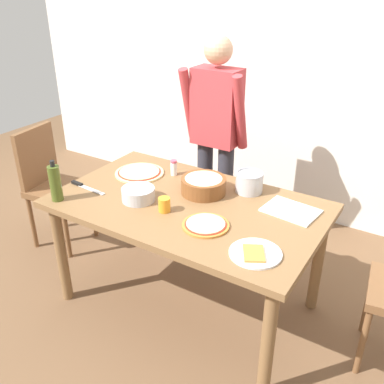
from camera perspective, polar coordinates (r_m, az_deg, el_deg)
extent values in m
plane|color=brown|center=(3.01, -0.52, -14.24)|extent=(8.00, 8.00, 0.00)
cube|color=silver|center=(3.77, 13.09, 15.93)|extent=(5.60, 0.10, 2.60)
cube|color=brown|center=(2.58, -0.59, -1.81)|extent=(1.60, 0.96, 0.04)
cylinder|color=brown|center=(2.95, -16.92, -7.82)|extent=(0.07, 0.07, 0.72)
cylinder|color=brown|center=(2.27, 9.99, -19.24)|extent=(0.07, 0.07, 0.72)
cylinder|color=brown|center=(3.42, -7.14, -1.53)|extent=(0.07, 0.07, 0.72)
cylinder|color=brown|center=(2.86, 16.34, -8.82)|extent=(0.07, 0.07, 0.72)
cylinder|color=#2D2D38|center=(3.45, 1.70, 0.16)|extent=(0.12, 0.12, 0.85)
cylinder|color=#2D2D38|center=(3.38, 4.33, -0.57)|extent=(0.12, 0.12, 0.85)
cube|color=#B7383D|center=(3.15, 3.31, 11.17)|extent=(0.34, 0.20, 0.55)
cylinder|color=#B7383D|center=(3.22, -0.47, 11.53)|extent=(0.07, 0.21, 0.55)
cylinder|color=#B7383D|center=(3.02, 6.38, 10.32)|extent=(0.07, 0.21, 0.55)
sphere|color=tan|center=(3.07, 3.51, 18.28)|extent=(0.20, 0.20, 0.20)
cube|color=brown|center=(3.52, -17.17, 0.32)|extent=(0.45, 0.45, 0.05)
cube|color=brown|center=(3.54, -19.93, 4.49)|extent=(0.09, 0.38, 0.45)
cylinder|color=brown|center=(3.42, -16.27, -5.12)|extent=(0.04, 0.04, 0.45)
cylinder|color=brown|center=(3.64, -12.90, -2.60)|extent=(0.04, 0.04, 0.45)
cylinder|color=brown|center=(3.64, -20.39, -3.80)|extent=(0.04, 0.04, 0.45)
cylinder|color=brown|center=(3.84, -16.97, -1.49)|extent=(0.04, 0.04, 0.45)
cylinder|color=brown|center=(2.86, 22.28, -13.36)|extent=(0.04, 0.04, 0.45)
cylinder|color=brown|center=(2.60, 21.66, -17.95)|extent=(0.04, 0.04, 0.45)
cylinder|color=beige|center=(2.96, -6.97, 2.51)|extent=(0.33, 0.33, 0.01)
cylinder|color=#B22D1E|center=(2.96, -6.98, 2.65)|extent=(0.29, 0.29, 0.00)
cylinder|color=beige|center=(2.96, -6.99, 2.72)|extent=(0.27, 0.27, 0.00)
cylinder|color=#C67A33|center=(2.34, 1.82, -4.42)|extent=(0.26, 0.26, 0.01)
cylinder|color=#B22D1E|center=(2.33, 1.82, -4.25)|extent=(0.23, 0.23, 0.00)
cylinder|color=beige|center=(2.33, 1.82, -4.17)|extent=(0.21, 0.21, 0.00)
cylinder|color=white|center=(2.14, 8.39, -8.04)|extent=(0.26, 0.26, 0.01)
cube|color=#CC8438|center=(2.12, 8.19, -8.04)|extent=(0.16, 0.17, 0.01)
cylinder|color=brown|center=(2.67, 1.54, 0.86)|extent=(0.28, 0.28, 0.10)
ellipsoid|color=beige|center=(2.65, 1.55, 1.64)|extent=(0.25, 0.25, 0.05)
cylinder|color=#B7B7BC|center=(2.60, -7.13, -0.29)|extent=(0.20, 0.20, 0.08)
cylinder|color=#47561E|center=(2.68, -17.64, 1.09)|extent=(0.07, 0.07, 0.22)
cylinder|color=black|center=(2.63, -18.02, 3.60)|extent=(0.03, 0.03, 0.04)
cylinder|color=#B7B7BC|center=(2.70, 7.59, 1.22)|extent=(0.17, 0.17, 0.12)
torus|color=#A5A5AD|center=(2.67, 7.67, 2.45)|extent=(0.17, 0.17, 0.01)
cylinder|color=orange|center=(2.47, -3.69, -1.68)|extent=(0.07, 0.07, 0.08)
cylinder|color=white|center=(2.91, -2.42, 3.11)|extent=(0.04, 0.04, 0.09)
cylinder|color=#D84C66|center=(2.89, -2.44, 4.07)|extent=(0.04, 0.04, 0.02)
cube|color=white|center=(2.54, 12.97, -2.42)|extent=(0.32, 0.25, 0.01)
cube|color=silver|center=(2.79, -13.17, 0.30)|extent=(0.22, 0.04, 0.01)
cube|color=black|center=(2.88, -14.97, 1.10)|extent=(0.09, 0.03, 0.02)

